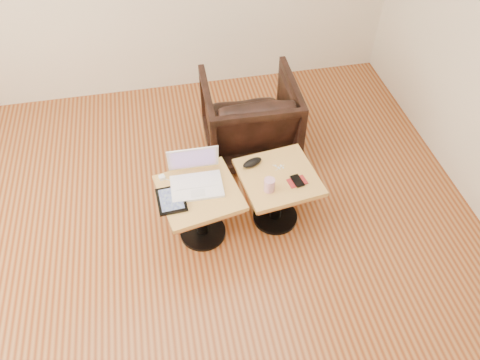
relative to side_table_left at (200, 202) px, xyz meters
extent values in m
cube|color=maroon|center=(-0.21, -0.39, -0.34)|extent=(4.50, 4.50, 0.01)
cylinder|color=black|center=(0.00, 0.00, -0.33)|extent=(0.33, 0.33, 0.03)
cylinder|color=black|center=(0.00, 0.00, -0.12)|extent=(0.08, 0.08, 0.40)
cube|color=brown|center=(0.00, 0.00, 0.06)|extent=(0.54, 0.54, 0.04)
cube|color=#B2863E|center=(0.00, 0.00, 0.10)|extent=(0.59, 0.59, 0.03)
cylinder|color=black|center=(0.55, 0.04, -0.33)|extent=(0.33, 0.33, 0.03)
cylinder|color=black|center=(0.55, 0.04, -0.12)|extent=(0.08, 0.08, 0.40)
cube|color=brown|center=(0.55, 0.04, 0.06)|extent=(0.52, 0.52, 0.04)
cube|color=#B2863E|center=(0.55, 0.04, 0.10)|extent=(0.56, 0.56, 0.03)
cube|color=white|center=(-0.01, 0.04, 0.12)|extent=(0.34, 0.24, 0.02)
cube|color=silver|center=(-0.01, 0.07, 0.13)|extent=(0.28, 0.12, 0.00)
cube|color=silver|center=(-0.01, -0.03, 0.13)|extent=(0.09, 0.06, 0.00)
cube|color=white|center=(-0.01, 0.18, 0.24)|extent=(0.34, 0.07, 0.22)
cube|color=brown|center=(-0.01, 0.18, 0.24)|extent=(0.30, 0.05, 0.18)
cube|color=black|center=(-0.19, -0.05, 0.12)|extent=(0.19, 0.24, 0.02)
cube|color=#191E38|center=(-0.19, -0.05, 0.13)|extent=(0.16, 0.20, 0.00)
cube|color=white|center=(-0.23, 0.16, 0.13)|extent=(0.05, 0.05, 0.02)
ellipsoid|color=black|center=(0.39, 0.17, 0.14)|extent=(0.16, 0.12, 0.05)
cylinder|color=#BA4378|center=(0.45, -0.08, 0.16)|extent=(0.10, 0.10, 0.09)
sphere|color=white|center=(0.57, 0.10, 0.12)|extent=(0.01, 0.01, 0.01)
sphere|color=white|center=(0.59, 0.12, 0.12)|extent=(0.01, 0.01, 0.01)
sphere|color=white|center=(0.55, 0.12, 0.12)|extent=(0.01, 0.01, 0.01)
sphere|color=white|center=(0.60, 0.09, 0.12)|extent=(0.01, 0.01, 0.01)
cylinder|color=white|center=(0.57, 0.10, 0.12)|extent=(0.07, 0.04, 0.00)
cube|color=maroon|center=(0.66, -0.05, 0.12)|extent=(0.14, 0.11, 0.01)
cube|color=black|center=(0.66, -0.05, 0.12)|extent=(0.08, 0.12, 0.01)
imported|color=black|center=(0.52, 0.82, -0.01)|extent=(0.74, 0.76, 0.67)
camera|label=1|loc=(-0.14, -2.05, 2.41)|focal=35.00mm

